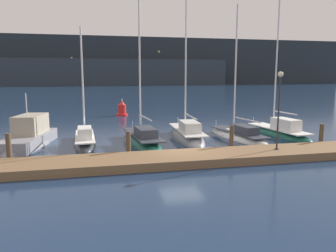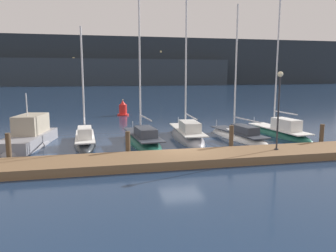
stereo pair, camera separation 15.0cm
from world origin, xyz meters
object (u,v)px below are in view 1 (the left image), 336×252
object	(u,v)px
sailboat_berth_2	(85,142)
channel_buoy	(122,109)
sailboat_berth_5	(238,137)
motorboat_berth_1	(29,141)
sailboat_berth_4	(187,137)
sailboat_berth_6	(279,132)
dock_lamppost	(279,99)
sailboat_berth_3	(143,141)

from	to	relation	value
sailboat_berth_2	channel_buoy	world-z (taller)	sailboat_berth_2
sailboat_berth_5	motorboat_berth_1	bearing A→B (deg)	177.39
sailboat_berth_4	sailboat_berth_6	size ratio (longest dim) A/B	0.93
motorboat_berth_1	channel_buoy	world-z (taller)	motorboat_berth_1
channel_buoy	dock_lamppost	distance (m)	23.22
sailboat_berth_4	sailboat_berth_2	bearing A→B (deg)	-177.86
sailboat_berth_5	dock_lamppost	xyz separation A→B (m)	(-0.22, -5.77, 3.31)
sailboat_berth_3	sailboat_berth_6	bearing A→B (deg)	4.24
channel_buoy	sailboat_berth_3	bearing A→B (deg)	-89.78
sailboat_berth_5	dock_lamppost	distance (m)	6.65
sailboat_berth_5	dock_lamppost	bearing A→B (deg)	-92.23
dock_lamppost	sailboat_berth_2	bearing A→B (deg)	150.56
sailboat_berth_3	sailboat_berth_5	xyz separation A→B (m)	(7.36, 0.21, -0.02)
sailboat_berth_5	sailboat_berth_6	size ratio (longest dim) A/B	0.89
dock_lamppost	sailboat_berth_5	bearing A→B (deg)	87.77
sailboat_berth_2	sailboat_berth_6	size ratio (longest dim) A/B	0.73
sailboat_berth_6	sailboat_berth_3	bearing A→B (deg)	-175.76
sailboat_berth_2	sailboat_berth_4	size ratio (longest dim) A/B	0.78
sailboat_berth_5	channel_buoy	size ratio (longest dim) A/B	5.48
sailboat_berth_5	dock_lamppost	world-z (taller)	sailboat_berth_5
sailboat_berth_2	sailboat_berth_3	distance (m)	4.04
channel_buoy	sailboat_berth_4	bearing A→B (deg)	-76.81
sailboat_berth_6	channel_buoy	xyz separation A→B (m)	(-11.21, 15.52, 0.52)
sailboat_berth_2	sailboat_berth_6	world-z (taller)	sailboat_berth_6
sailboat_berth_5	dock_lamppost	size ratio (longest dim) A/B	2.32
channel_buoy	sailboat_berth_2	bearing A→B (deg)	-104.06
sailboat_berth_3	sailboat_berth_6	world-z (taller)	sailboat_berth_6
sailboat_berth_2	sailboat_berth_5	distance (m)	11.35
motorboat_berth_1	dock_lamppost	world-z (taller)	dock_lamppost
motorboat_berth_1	sailboat_berth_5	world-z (taller)	sailboat_berth_5
sailboat_berth_2	channel_buoy	xyz separation A→B (m)	(3.92, 15.63, 0.55)
sailboat_berth_4	sailboat_berth_5	distance (m)	3.90
sailboat_berth_2	sailboat_berth_4	xyz separation A→B (m)	(7.51, 0.28, -0.02)
sailboat_berth_4	motorboat_berth_1	bearing A→B (deg)	-179.50
sailboat_berth_4	sailboat_berth_5	world-z (taller)	sailboat_berth_4
motorboat_berth_1	channel_buoy	distance (m)	17.24
sailboat_berth_5	sailboat_berth_6	bearing A→B (deg)	9.30
sailboat_berth_6	dock_lamppost	xyz separation A→B (m)	(-4.02, -6.39, 3.25)
motorboat_berth_1	sailboat_berth_4	size ratio (longest dim) A/B	0.63
sailboat_berth_5	sailboat_berth_2	bearing A→B (deg)	177.45
motorboat_berth_1	sailboat_berth_6	world-z (taller)	sailboat_berth_6
sailboat_berth_3	sailboat_berth_4	distance (m)	3.67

